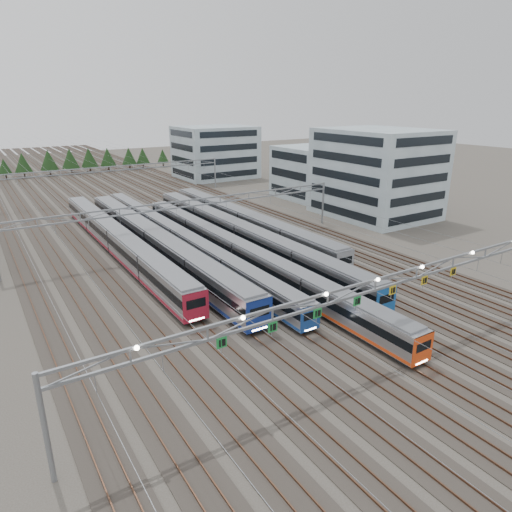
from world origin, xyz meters
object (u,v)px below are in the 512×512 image
train_e (242,235)px  depot_bldg_south (376,173)px  depot_bldg_north (215,152)px  train_b (155,242)px  gantry_far (111,173)px  depot_bldg_mid (311,172)px  train_c (178,238)px  train_f (245,222)px  train_d (240,253)px  gantry_near (376,287)px  train_a (117,241)px  gantry_mid (190,209)px

train_e → depot_bldg_south: size_ratio=2.79×
train_e → depot_bldg_north: size_ratio=2.79×
train_b → gantry_far: size_ratio=1.06×
depot_bldg_mid → train_b: bearing=-155.4°
train_c → depot_bldg_mid: size_ratio=4.26×
train_c → train_f: bearing=5.7°
train_d → depot_bldg_south: bearing=16.2°
train_c → depot_bldg_mid: depot_bldg_mid is taller
train_d → gantry_near: bearing=-94.7°
train_a → depot_bldg_south: size_ratio=2.60×
train_c → train_e: bearing=-30.1°
train_c → depot_bldg_mid: 48.77m
gantry_mid → depot_bldg_north: (36.26, 60.51, 1.26)m
gantry_near → train_a: bearing=104.7°
train_e → depot_bldg_mid: depot_bldg_mid is taller
train_d → gantry_far: (-2.25, 57.00, 4.42)m
train_b → train_f: size_ratio=1.15×
train_d → train_f: 16.14m
train_e → depot_bldg_north: bearing=65.8°
train_d → train_f: size_ratio=1.24×
train_c → gantry_mid: size_ratio=1.21×
depot_bldg_south → depot_bldg_mid: size_ratio=1.38×
train_b → train_c: bearing=19.5°
train_a → depot_bldg_south: 53.06m
gantry_mid → gantry_far: 45.00m
train_b → depot_bldg_mid: depot_bldg_mid is taller
depot_bldg_north → depot_bldg_south: bearing=-85.3°
train_e → depot_bldg_south: 35.46m
train_d → gantry_far: bearing=92.3°
train_b → train_d: train_b is taller
train_e → train_f: 7.95m
train_d → gantry_mid: size_ratio=1.14×
train_a → train_c: 9.36m
train_a → train_b: 6.12m
depot_bldg_mid → depot_bldg_north: size_ratio=0.73×
train_f → gantry_mid: size_ratio=0.92×
gantry_far → depot_bldg_north: depot_bldg_north is taller
train_c → train_b: bearing=-160.5°
train_d → train_c: bearing=110.5°
train_c → gantry_mid: (2.25, -0.06, 4.50)m
train_b → gantry_far: gantry_far is taller
train_f → gantry_near: gantry_near is taller
train_b → train_f: 18.24m
train_b → train_e: train_b is taller
train_d → gantry_near: (-2.30, -28.12, 5.12)m
train_f → depot_bldg_south: size_ratio=2.36×
train_a → train_f: 22.53m
train_e → train_a: bearing=156.7°
gantry_near → train_f: bearing=74.8°
train_f → depot_bldg_south: (30.06, -2.04, 6.47)m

